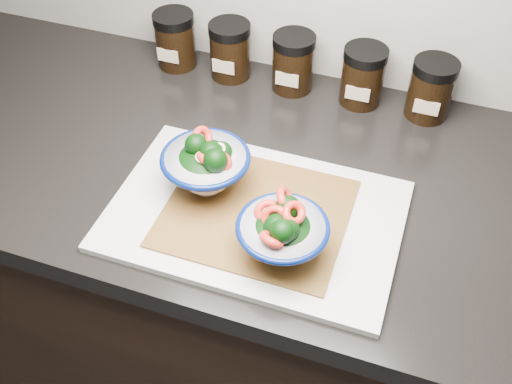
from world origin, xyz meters
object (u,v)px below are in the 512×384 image
(bowl_left, at_px, (207,166))
(spice_jar_e, at_px, (431,89))
(cutting_board, at_px, (255,216))
(bowl_right, at_px, (282,233))
(spice_jar_a, at_px, (175,40))
(spice_jar_b, at_px, (230,50))
(spice_jar_d, at_px, (363,76))
(spice_jar_c, at_px, (293,62))

(bowl_left, bearing_deg, spice_jar_e, 46.88)
(cutting_board, xyz_separation_m, bowl_right, (0.06, -0.06, 0.05))
(cutting_board, height_order, spice_jar_a, spice_jar_a)
(bowl_right, bearing_deg, spice_jar_b, 119.67)
(spice_jar_a, bearing_deg, bowl_left, -58.06)
(spice_jar_e, bearing_deg, spice_jar_d, 180.00)
(bowl_left, height_order, spice_jar_d, bowl_left)
(bowl_right, xyz_separation_m, spice_jar_c, (-0.11, 0.42, -0.00))
(spice_jar_b, bearing_deg, spice_jar_e, 0.00)
(spice_jar_e, bearing_deg, bowl_left, -133.12)
(spice_jar_b, bearing_deg, spice_jar_d, 0.00)
(spice_jar_a, bearing_deg, spice_jar_c, 0.00)
(cutting_board, bearing_deg, bowl_right, -45.45)
(spice_jar_b, distance_m, spice_jar_c, 0.13)
(bowl_right, bearing_deg, spice_jar_e, 70.09)
(cutting_board, bearing_deg, spice_jar_c, 97.38)
(spice_jar_b, distance_m, spice_jar_e, 0.39)
(bowl_right, distance_m, spice_jar_e, 0.45)
(spice_jar_c, bearing_deg, spice_jar_d, 0.00)
(bowl_right, height_order, spice_jar_d, bowl_right)
(bowl_left, bearing_deg, spice_jar_b, 104.63)
(cutting_board, relative_size, spice_jar_a, 3.98)
(spice_jar_b, bearing_deg, spice_jar_a, 180.00)
(spice_jar_a, xyz_separation_m, spice_jar_c, (0.25, 0.00, 0.00))
(spice_jar_a, xyz_separation_m, spice_jar_e, (0.51, 0.00, 0.00))
(spice_jar_b, relative_size, spice_jar_d, 1.00)
(spice_jar_b, xyz_separation_m, spice_jar_d, (0.26, 0.00, 0.00))
(spice_jar_c, xyz_separation_m, spice_jar_e, (0.26, 0.00, 0.00))
(spice_jar_a, xyz_separation_m, spice_jar_d, (0.38, 0.00, 0.00))
(spice_jar_a, bearing_deg, bowl_right, -49.58)
(spice_jar_b, distance_m, spice_jar_d, 0.26)
(spice_jar_a, height_order, spice_jar_b, same)
(bowl_left, xyz_separation_m, spice_jar_e, (0.31, 0.33, -0.00))
(spice_jar_e, bearing_deg, spice_jar_c, 180.00)
(spice_jar_b, height_order, spice_jar_c, same)
(bowl_left, distance_m, bowl_right, 0.18)
(bowl_left, bearing_deg, spice_jar_d, 61.13)
(bowl_left, xyz_separation_m, spice_jar_d, (0.18, 0.33, -0.00))
(spice_jar_c, bearing_deg, bowl_left, -97.71)
(spice_jar_d, height_order, spice_jar_e, same)
(spice_jar_b, bearing_deg, spice_jar_c, 0.00)
(spice_jar_d, xyz_separation_m, spice_jar_e, (0.13, 0.00, 0.00))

